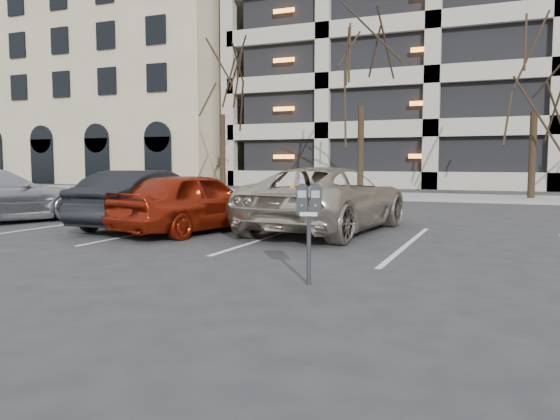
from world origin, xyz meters
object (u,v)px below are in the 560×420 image
at_px(tree_c, 536,56).
at_px(suv_silver, 328,199).
at_px(tree_b, 362,50).
at_px(car_red, 194,202).
at_px(parking_meter, 309,209).
at_px(tree_a, 222,66).
at_px(car_dark, 146,199).

xyz_separation_m(tree_c, suv_silver, (-4.61, -12.37, -4.99)).
distance_m(tree_b, car_red, 14.87).
bearing_deg(suv_silver, parking_meter, 110.64).
relative_size(tree_b, suv_silver, 1.66).
bearing_deg(suv_silver, tree_a, -47.20).
xyz_separation_m(tree_b, car_red, (-0.27, -13.69, -5.80)).
relative_size(tree_c, car_dark, 1.92).
height_order(tree_b, suv_silver, tree_b).
bearing_deg(car_red, suv_silver, -139.91).
distance_m(parking_meter, car_red, 5.66).
distance_m(tree_b, car_dark, 14.65).
bearing_deg(tree_a, tree_b, 0.00).
bearing_deg(car_red, tree_b, -77.41).
bearing_deg(tree_b, car_dark, -97.75).
relative_size(tree_b, tree_c, 1.13).
xyz_separation_m(tree_c, car_dark, (-8.81, -13.33, -5.03)).
bearing_deg(car_dark, car_red, 164.87).
distance_m(tree_a, tree_c, 14.01).
relative_size(tree_c, car_red, 2.00).
relative_size(suv_silver, car_dark, 1.31).
xyz_separation_m(tree_b, parking_meter, (3.81, -17.61, -5.52)).
distance_m(tree_b, suv_silver, 13.85).
xyz_separation_m(suv_silver, car_dark, (-4.21, -0.96, -0.04)).
relative_size(tree_b, car_dark, 2.18).
bearing_deg(car_dark, suv_silver, -169.10).
xyz_separation_m(tree_c, parking_meter, (-3.19, -17.61, -4.75)).
bearing_deg(car_red, tree_c, -104.25).
distance_m(tree_a, parking_meter, 21.33).
height_order(car_red, car_dark, car_dark).
xyz_separation_m(tree_a, car_dark, (5.19, -13.33, -5.59)).
height_order(tree_a, suv_silver, tree_a).
bearing_deg(parking_meter, suv_silver, 90.45).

